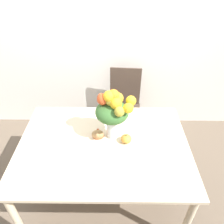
{
  "coord_description": "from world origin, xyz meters",
  "views": [
    {
      "loc": [
        0.09,
        -1.4,
        2.21
      ],
      "look_at": [
        0.08,
        0.11,
        1.06
      ],
      "focal_mm": 35.0,
      "sensor_mm": 36.0,
      "label": 1
    }
  ],
  "objects_px": {
    "pumpkin": "(126,139)",
    "turkey_figurine": "(98,133)",
    "flower_vase": "(113,110)",
    "dining_chair_near_window": "(124,106)"
  },
  "relations": [
    {
      "from": "flower_vase",
      "to": "dining_chair_near_window",
      "type": "xyz_separation_m",
      "value": [
        0.15,
        0.86,
        -0.57
      ]
    },
    {
      "from": "pumpkin",
      "to": "dining_chair_near_window",
      "type": "height_order",
      "value": "dining_chair_near_window"
    },
    {
      "from": "pumpkin",
      "to": "turkey_figurine",
      "type": "relative_size",
      "value": 0.65
    },
    {
      "from": "flower_vase",
      "to": "turkey_figurine",
      "type": "xyz_separation_m",
      "value": [
        -0.14,
        -0.01,
        -0.26
      ]
    },
    {
      "from": "turkey_figurine",
      "to": "dining_chair_near_window",
      "type": "height_order",
      "value": "dining_chair_near_window"
    },
    {
      "from": "flower_vase",
      "to": "pumpkin",
      "type": "height_order",
      "value": "flower_vase"
    },
    {
      "from": "turkey_figurine",
      "to": "dining_chair_near_window",
      "type": "xyz_separation_m",
      "value": [
        0.29,
        0.87,
        -0.31
      ]
    },
    {
      "from": "flower_vase",
      "to": "dining_chair_near_window",
      "type": "distance_m",
      "value": 1.04
    },
    {
      "from": "pumpkin",
      "to": "turkey_figurine",
      "type": "height_order",
      "value": "turkey_figurine"
    },
    {
      "from": "pumpkin",
      "to": "turkey_figurine",
      "type": "bearing_deg",
      "value": 165.52
    }
  ]
}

